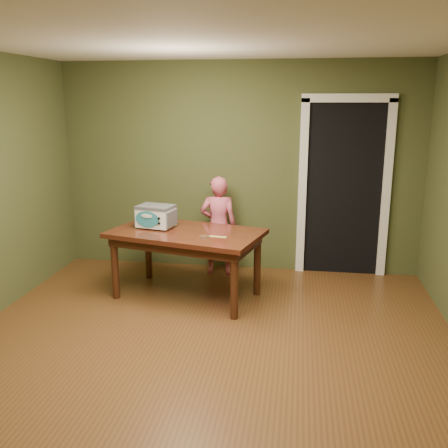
{
  "coord_description": "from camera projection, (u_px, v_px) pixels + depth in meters",
  "views": [
    {
      "loc": [
        0.76,
        -3.67,
        2.13
      ],
      "look_at": [
        0.05,
        1.0,
        0.95
      ],
      "focal_mm": 40.0,
      "sensor_mm": 36.0,
      "label": 1
    }
  ],
  "objects": [
    {
      "name": "room_shell",
      "position": [
        198.0,
        158.0,
        3.74
      ],
      "size": [
        4.52,
        5.02,
        2.61
      ],
      "color": "#3D4424",
      "rests_on": "ground"
    },
    {
      "name": "doorway",
      "position": [
        342.0,
        186.0,
        6.37
      ],
      "size": [
        1.1,
        0.66,
        2.25
      ],
      "color": "black",
      "rests_on": "ground"
    },
    {
      "name": "floor",
      "position": [
        201.0,
        363.0,
        4.15
      ],
      "size": [
        5.0,
        5.0,
        0.0
      ],
      "primitive_type": "plane",
      "color": "brown",
      "rests_on": "ground"
    },
    {
      "name": "baking_pan",
      "position": [
        204.0,
        237.0,
        5.13
      ],
      "size": [
        0.1,
        0.1,
        0.02
      ],
      "color": "silver",
      "rests_on": "dining_table"
    },
    {
      "name": "child",
      "position": [
        218.0,
        226.0,
        6.14
      ],
      "size": [
        0.47,
        0.33,
        1.24
      ],
      "primitive_type": "imported",
      "rotation": [
        0.0,
        0.0,
        3.21
      ],
      "color": "#CB536A",
      "rests_on": "floor"
    },
    {
      "name": "spatula",
      "position": [
        218.0,
        237.0,
        5.15
      ],
      "size": [
        0.18,
        0.05,
        0.01
      ],
      "primitive_type": "cube",
      "rotation": [
        0.0,
        0.0,
        -0.13
      ],
      "color": "#FAF36C",
      "rests_on": "dining_table"
    },
    {
      "name": "dining_table",
      "position": [
        186.0,
        240.0,
        5.42
      ],
      "size": [
        1.77,
        1.26,
        0.75
      ],
      "rotation": [
        0.0,
        0.0,
        -0.24
      ],
      "color": "#3A180D",
      "rests_on": "floor"
    },
    {
      "name": "toy_oven",
      "position": [
        156.0,
        216.0,
        5.5
      ],
      "size": [
        0.45,
        0.35,
        0.25
      ],
      "rotation": [
        0.0,
        0.0,
        -0.21
      ],
      "color": "#4C4F54",
      "rests_on": "dining_table"
    }
  ]
}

